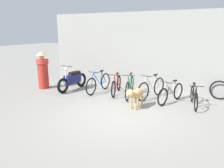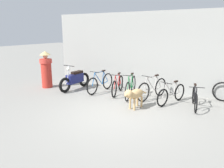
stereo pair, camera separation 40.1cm
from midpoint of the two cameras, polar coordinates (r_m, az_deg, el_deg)
The scene contains 12 objects.
ground_plane at distance 6.63m, azimuth 3.28°, elevation -8.27°, with size 60.00×60.00×0.00m, color gray.
shop_wall_back at distance 9.28m, azimuth 12.50°, elevation 8.14°, with size 9.73×0.20×3.25m.
bicycle_0 at distance 9.03m, azimuth -1.78°, elevation 0.24°, with size 0.46×1.77×0.91m.
bicycle_1 at distance 8.76m, azimuth 2.80°, elevation -0.36°, with size 0.52×1.65×0.85m.
bicycle_2 at distance 8.34m, azimuth 6.27°, elevation -0.90°, with size 0.51×1.73×0.93m.
bicycle_3 at distance 8.29m, azimuth 11.88°, elevation -1.27°, with size 0.61×1.71×0.92m.
bicycle_4 at distance 7.94m, azimuth 16.68°, elevation -2.57°, with size 0.64×1.57×0.80m.
bicycle_5 at distance 7.75m, azimuth 22.19°, elevation -3.44°, with size 0.50×1.53×0.79m.
motorcycle at distance 9.49m, azimuth -8.46°, elevation 1.15°, with size 0.58×1.86×1.09m.
stray_dog at distance 7.09m, azimuth 7.53°, elevation -2.74°, with size 0.47×1.15×0.71m.
person_in_robes at distance 10.03m, azimuth -15.72°, elevation 3.78°, with size 0.72×0.72×1.62m.
spare_tire_left at distance 8.86m, azimuth 28.09°, elevation -1.80°, with size 0.71×0.18×0.71m.
Camera 2 is at (2.83, -5.44, 2.49)m, focal length 35.00 mm.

